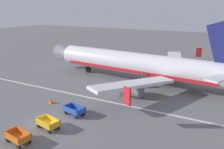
{
  "coord_description": "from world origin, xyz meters",
  "views": [
    {
      "loc": [
        17.88,
        -17.53,
        12.49
      ],
      "look_at": [
        1.6,
        12.25,
        2.8
      ],
      "focal_mm": 38.23,
      "sensor_mm": 36.0,
      "label": 1
    }
  ],
  "objects_px": {
    "baggage_cart_second_in_row": "(48,123)",
    "traffic_cone_near_plane": "(51,101)",
    "baggage_cart_nearest": "(18,137)",
    "baggage_cart_third_in_row": "(74,110)",
    "airplane": "(141,65)",
    "traffic_cone_mid_apron": "(50,101)"
  },
  "relations": [
    {
      "from": "baggage_cart_nearest",
      "to": "baggage_cart_second_in_row",
      "type": "bearing_deg",
      "value": 80.52
    },
    {
      "from": "baggage_cart_third_in_row",
      "to": "traffic_cone_mid_apron",
      "type": "height_order",
      "value": "baggage_cart_third_in_row"
    },
    {
      "from": "traffic_cone_near_plane",
      "to": "traffic_cone_mid_apron",
      "type": "relative_size",
      "value": 1.17
    },
    {
      "from": "baggage_cart_nearest",
      "to": "traffic_cone_near_plane",
      "type": "xyz_separation_m",
      "value": [
        -3.84,
        8.76,
        -0.27
      ]
    },
    {
      "from": "traffic_cone_near_plane",
      "to": "traffic_cone_mid_apron",
      "type": "distance_m",
      "value": 0.37
    },
    {
      "from": "airplane",
      "to": "traffic_cone_near_plane",
      "type": "relative_size",
      "value": 56.51
    },
    {
      "from": "baggage_cart_third_in_row",
      "to": "baggage_cart_second_in_row",
      "type": "bearing_deg",
      "value": -95.96
    },
    {
      "from": "airplane",
      "to": "traffic_cone_near_plane",
      "type": "distance_m",
      "value": 16.3
    },
    {
      "from": "baggage_cart_third_in_row",
      "to": "traffic_cone_near_plane",
      "type": "distance_m",
      "value": 5.02
    },
    {
      "from": "traffic_cone_near_plane",
      "to": "baggage_cart_second_in_row",
      "type": "bearing_deg",
      "value": -50.29
    },
    {
      "from": "airplane",
      "to": "baggage_cart_second_in_row",
      "type": "height_order",
      "value": "airplane"
    },
    {
      "from": "baggage_cart_second_in_row",
      "to": "traffic_cone_near_plane",
      "type": "distance_m",
      "value": 6.92
    },
    {
      "from": "traffic_cone_near_plane",
      "to": "traffic_cone_mid_apron",
      "type": "bearing_deg",
      "value": 159.18
    },
    {
      "from": "baggage_cart_nearest",
      "to": "baggage_cart_second_in_row",
      "type": "distance_m",
      "value": 3.49
    },
    {
      "from": "airplane",
      "to": "traffic_cone_near_plane",
      "type": "height_order",
      "value": "airplane"
    },
    {
      "from": "baggage_cart_third_in_row",
      "to": "traffic_cone_near_plane",
      "type": "bearing_deg",
      "value": 164.76
    },
    {
      "from": "baggage_cart_second_in_row",
      "to": "traffic_cone_near_plane",
      "type": "relative_size",
      "value": 5.44
    },
    {
      "from": "airplane",
      "to": "baggage_cart_nearest",
      "type": "height_order",
      "value": "airplane"
    },
    {
      "from": "baggage_cart_nearest",
      "to": "baggage_cart_third_in_row",
      "type": "distance_m",
      "value": 7.51
    },
    {
      "from": "baggage_cart_second_in_row",
      "to": "traffic_cone_mid_apron",
      "type": "bearing_deg",
      "value": 131.14
    },
    {
      "from": "traffic_cone_near_plane",
      "to": "baggage_cart_third_in_row",
      "type": "bearing_deg",
      "value": -15.24
    },
    {
      "from": "airplane",
      "to": "traffic_cone_mid_apron",
      "type": "relative_size",
      "value": 66.22
    }
  ]
}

